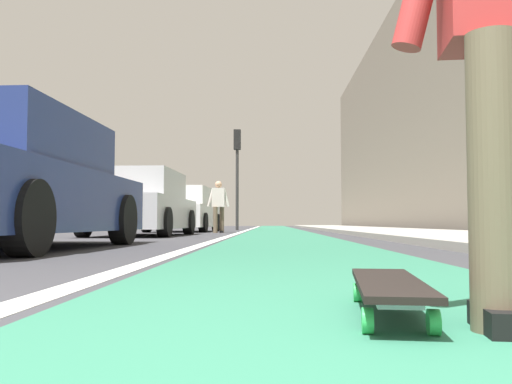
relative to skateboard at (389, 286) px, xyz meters
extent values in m
plane|color=#38383D|center=(9.12, 0.13, -0.09)|extent=(80.00, 80.00, 0.00)
cube|color=#2D7256|center=(23.12, 0.13, -0.09)|extent=(56.00, 2.02, 0.00)
cube|color=silver|center=(19.12, 1.29, -0.09)|extent=(52.00, 0.16, 0.01)
cube|color=#9E9B93|center=(17.12, -3.12, -0.04)|extent=(52.00, 3.20, 0.10)
cube|color=gray|center=(21.12, -5.76, 4.95)|extent=(40.00, 1.20, 10.09)
cylinder|color=green|center=(0.31, 0.05, -0.06)|extent=(0.07, 0.04, 0.07)
cylinder|color=green|center=(0.29, -0.12, -0.06)|extent=(0.07, 0.04, 0.07)
cylinder|color=green|center=(-0.29, 0.12, -0.06)|extent=(0.07, 0.04, 0.07)
cylinder|color=green|center=(-0.31, -0.05, -0.06)|extent=(0.07, 0.04, 0.07)
cube|color=silver|center=(0.30, -0.03, -0.01)|extent=(0.07, 0.13, 0.02)
cube|color=silver|center=(-0.30, 0.03, -0.01)|extent=(0.07, 0.13, 0.02)
cube|color=black|center=(0.00, 0.00, 0.01)|extent=(0.86, 0.29, 0.02)
cylinder|color=brown|center=(-0.26, -0.24, 0.32)|extent=(0.14, 0.14, 0.82)
cube|color=black|center=(-0.26, -0.24, -0.06)|extent=(0.27, 0.13, 0.07)
cube|color=navy|center=(4.32, 3.32, 0.45)|extent=(4.51, 2.02, 0.70)
cube|color=navy|center=(4.17, 3.32, 1.10)|extent=(2.50, 1.81, 0.60)
cube|color=#4C606B|center=(5.39, 3.29, 1.10)|extent=(0.09, 1.67, 0.51)
cylinder|color=black|center=(5.67, 2.38, 0.24)|extent=(0.68, 0.24, 0.67)
cylinder|color=black|center=(2.91, 2.46, 0.24)|extent=(0.68, 0.24, 0.67)
cube|color=#B7B7BC|center=(10.78, 3.32, 0.42)|extent=(4.49, 1.92, 0.70)
cube|color=#B7B7BC|center=(10.63, 3.33, 1.07)|extent=(2.49, 1.71, 0.60)
cube|color=#4C606B|center=(11.85, 3.29, 1.07)|extent=(0.09, 1.57, 0.51)
cylinder|color=black|center=(12.18, 4.12, 0.21)|extent=(0.62, 0.24, 0.62)
cylinder|color=black|center=(12.13, 2.43, 0.21)|extent=(0.62, 0.24, 0.62)
cylinder|color=black|center=(9.43, 4.21, 0.21)|extent=(0.62, 0.24, 0.62)
cylinder|color=black|center=(9.37, 2.52, 0.21)|extent=(0.62, 0.24, 0.62)
cube|color=silver|center=(16.44, 3.24, 0.42)|extent=(4.32, 2.07, 0.70)
cube|color=silver|center=(16.29, 3.25, 1.07)|extent=(2.41, 1.83, 0.60)
cube|color=#4C606B|center=(17.46, 3.19, 1.07)|extent=(0.12, 1.64, 0.51)
cylinder|color=black|center=(17.80, 4.06, 0.21)|extent=(0.62, 0.25, 0.61)
cylinder|color=black|center=(17.71, 2.30, 0.21)|extent=(0.62, 0.25, 0.61)
cylinder|color=black|center=(15.18, 4.19, 0.21)|extent=(0.62, 0.25, 0.61)
cylinder|color=black|center=(15.09, 2.43, 0.21)|extent=(0.62, 0.25, 0.61)
cylinder|color=#2D2D2D|center=(20.07, 1.69, 1.51)|extent=(0.12, 0.12, 3.21)
cube|color=black|center=(20.07, 1.69, 3.52)|extent=(0.24, 0.28, 0.80)
sphere|color=#360606|center=(20.20, 1.69, 3.78)|extent=(0.16, 0.16, 0.16)
sphere|color=gold|center=(20.20, 1.69, 3.52)|extent=(0.16, 0.16, 0.16)
sphere|color=black|center=(20.20, 1.69, 3.26)|extent=(0.16, 0.16, 0.16)
cylinder|color=brown|center=(14.38, 1.79, 0.29)|extent=(0.13, 0.13, 0.76)
cylinder|color=brown|center=(14.14, 1.96, 0.29)|extent=(0.13, 0.13, 0.76)
cube|color=black|center=(14.38, 1.79, -0.06)|extent=(0.24, 0.09, 0.06)
cube|color=silver|center=(14.27, 1.89, 0.94)|extent=(0.22, 0.37, 0.55)
cylinder|color=silver|center=(14.27, 1.67, 0.94)|extent=(0.08, 0.22, 0.56)
cylinder|color=silver|center=(14.27, 2.11, 0.94)|extent=(0.08, 0.22, 0.56)
sphere|color=tan|center=(14.27, 1.89, 1.32)|extent=(0.20, 0.20, 0.20)
camera|label=1|loc=(-1.78, 0.38, 0.20)|focal=38.71mm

